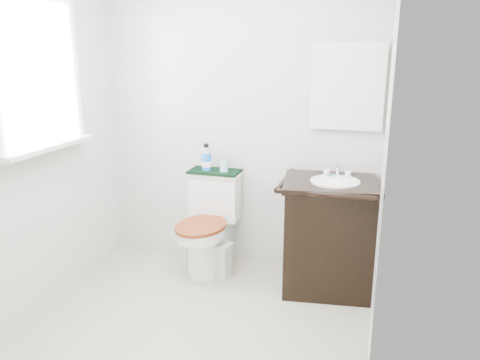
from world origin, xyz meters
The scene contains 14 objects.
floor centered at (0.00, 0.00, 0.00)m, with size 2.40×2.40×0.00m, color #A9A488.
wall_back centered at (0.00, 1.20, 1.20)m, with size 2.40×2.40×0.00m, color silver.
wall_front centered at (0.00, -1.20, 1.20)m, with size 2.40×2.40×0.00m, color silver.
wall_left centered at (-1.10, 0.00, 1.20)m, with size 2.40×2.40×0.00m, color silver.
wall_right centered at (1.10, 0.00, 1.20)m, with size 2.40×2.40×0.00m, color silver.
window centered at (-1.07, 0.25, 1.55)m, with size 0.02×0.70×0.90m, color white.
mirror centered at (0.82, 1.18, 1.45)m, with size 0.50×0.02×0.60m, color silver.
toilet centered at (-0.17, 0.97, 0.34)m, with size 0.41×0.64×0.76m.
vanity centered at (0.77, 0.90, 0.43)m, with size 0.72×0.64×0.92m.
trash_bin centered at (-0.05, 0.84, 0.14)m, with size 0.21×0.18×0.27m.
towel centered at (-0.17, 1.09, 0.77)m, with size 0.40×0.22×0.02m, color black.
mouthwash_bottle centered at (-0.23, 1.08, 0.88)m, with size 0.07×0.07×0.21m.
cup centered at (-0.09, 1.07, 0.82)m, with size 0.07×0.07×0.08m, color #9BD9FE.
soap_bar centered at (0.76, 0.99, 0.83)m, with size 0.08×0.05×0.02m, color #186C75.
Camera 1 is at (1.09, -2.29, 1.70)m, focal length 35.00 mm.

